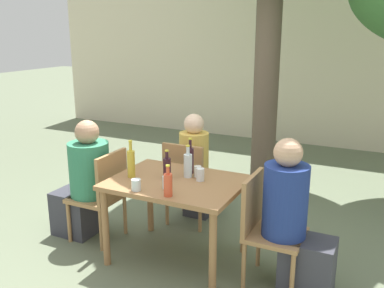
{
  "coord_description": "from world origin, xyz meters",
  "views": [
    {
      "loc": [
        1.63,
        -3.03,
        1.99
      ],
      "look_at": [
        0.0,
        0.3,
        0.99
      ],
      "focal_mm": 40.0,
      "sensor_mm": 36.0,
      "label": 1
    }
  ],
  "objects_px": {
    "wine_bottle_1": "(167,167)",
    "patio_chair_1": "(265,224)",
    "water_bottle_0": "(188,165)",
    "soda_bottle_3": "(168,184)",
    "person_seated_0": "(84,184)",
    "patio_chair_0": "(103,191)",
    "person_seated_1": "(295,224)",
    "drinking_glass_2": "(200,175)",
    "patio_chair_2": "(188,179)",
    "drinking_glass_0": "(198,171)",
    "dining_table_front": "(177,191)",
    "drinking_glass_1": "(136,185)",
    "drinking_glass_3": "(166,182)",
    "wine_bottle_2": "(190,160)",
    "oil_cruet_4": "(131,163)",
    "person_seated_2": "(198,171)"
  },
  "relations": [
    {
      "from": "wine_bottle_1",
      "to": "patio_chair_1",
      "type": "bearing_deg",
      "value": -1.45
    },
    {
      "from": "water_bottle_0",
      "to": "soda_bottle_3",
      "type": "relative_size",
      "value": 1.14
    },
    {
      "from": "person_seated_0",
      "to": "water_bottle_0",
      "type": "relative_size",
      "value": 4.07
    },
    {
      "from": "patio_chair_0",
      "to": "water_bottle_0",
      "type": "height_order",
      "value": "water_bottle_0"
    },
    {
      "from": "person_seated_1",
      "to": "soda_bottle_3",
      "type": "distance_m",
      "value": 1.02
    },
    {
      "from": "person_seated_1",
      "to": "drinking_glass_2",
      "type": "distance_m",
      "value": 0.88
    },
    {
      "from": "patio_chair_2",
      "to": "drinking_glass_0",
      "type": "height_order",
      "value": "patio_chair_2"
    },
    {
      "from": "dining_table_front",
      "to": "drinking_glass_1",
      "type": "relative_size",
      "value": 11.9
    },
    {
      "from": "wine_bottle_1",
      "to": "drinking_glass_1",
      "type": "distance_m",
      "value": 0.38
    },
    {
      "from": "dining_table_front",
      "to": "drinking_glass_3",
      "type": "relative_size",
      "value": 10.58
    },
    {
      "from": "dining_table_front",
      "to": "drinking_glass_0",
      "type": "relative_size",
      "value": 11.44
    },
    {
      "from": "patio_chair_0",
      "to": "wine_bottle_2",
      "type": "relative_size",
      "value": 2.75
    },
    {
      "from": "wine_bottle_1",
      "to": "drinking_glass_2",
      "type": "distance_m",
      "value": 0.3
    },
    {
      "from": "oil_cruet_4",
      "to": "drinking_glass_0",
      "type": "distance_m",
      "value": 0.58
    },
    {
      "from": "dining_table_front",
      "to": "drinking_glass_2",
      "type": "relative_size",
      "value": 10.25
    },
    {
      "from": "patio_chair_1",
      "to": "oil_cruet_4",
      "type": "bearing_deg",
      "value": 94.49
    },
    {
      "from": "person_seated_1",
      "to": "oil_cruet_4",
      "type": "relative_size",
      "value": 3.67
    },
    {
      "from": "patio_chair_2",
      "to": "soda_bottle_3",
      "type": "relative_size",
      "value": 3.51
    },
    {
      "from": "person_seated_1",
      "to": "drinking_glass_1",
      "type": "bearing_deg",
      "value": 106.07
    },
    {
      "from": "patio_chair_2",
      "to": "oil_cruet_4",
      "type": "height_order",
      "value": "oil_cruet_4"
    },
    {
      "from": "patio_chair_0",
      "to": "drinking_glass_1",
      "type": "xyz_separation_m",
      "value": [
        0.61,
        -0.35,
        0.28
      ]
    },
    {
      "from": "person_seated_2",
      "to": "drinking_glass_0",
      "type": "distance_m",
      "value": 0.85
    },
    {
      "from": "water_bottle_0",
      "to": "person_seated_1",
      "type": "bearing_deg",
      "value": -7.24
    },
    {
      "from": "person_seated_2",
      "to": "drinking_glass_3",
      "type": "bearing_deg",
      "value": 102.18
    },
    {
      "from": "soda_bottle_3",
      "to": "drinking_glass_0",
      "type": "xyz_separation_m",
      "value": [
        0.02,
        0.5,
        -0.05
      ]
    },
    {
      "from": "dining_table_front",
      "to": "soda_bottle_3",
      "type": "relative_size",
      "value": 4.41
    },
    {
      "from": "patio_chair_0",
      "to": "water_bottle_0",
      "type": "bearing_deg",
      "value": 98.41
    },
    {
      "from": "wine_bottle_2",
      "to": "drinking_glass_0",
      "type": "distance_m",
      "value": 0.14
    },
    {
      "from": "patio_chair_1",
      "to": "patio_chair_2",
      "type": "xyz_separation_m",
      "value": [
        -1.01,
        0.65,
        0.0
      ]
    },
    {
      "from": "person_seated_0",
      "to": "dining_table_front",
      "type": "bearing_deg",
      "value": 90.0
    },
    {
      "from": "dining_table_front",
      "to": "soda_bottle_3",
      "type": "xyz_separation_m",
      "value": [
        0.11,
        -0.34,
        0.2
      ]
    },
    {
      "from": "dining_table_front",
      "to": "patio_chair_2",
      "type": "bearing_deg",
      "value": 108.84
    },
    {
      "from": "drinking_glass_0",
      "to": "person_seated_0",
      "type": "bearing_deg",
      "value": -171.76
    },
    {
      "from": "patio_chair_1",
      "to": "soda_bottle_3",
      "type": "relative_size",
      "value": 3.51
    },
    {
      "from": "patio_chair_1",
      "to": "person_seated_2",
      "type": "xyz_separation_m",
      "value": [
        -1.01,
        0.89,
        0.01
      ]
    },
    {
      "from": "person_seated_0",
      "to": "drinking_glass_1",
      "type": "xyz_separation_m",
      "value": [
        0.84,
        -0.35,
        0.25
      ]
    },
    {
      "from": "soda_bottle_3",
      "to": "drinking_glass_3",
      "type": "bearing_deg",
      "value": 124.65
    },
    {
      "from": "person_seated_2",
      "to": "wine_bottle_2",
      "type": "xyz_separation_m",
      "value": [
        0.24,
        -0.67,
        0.35
      ]
    },
    {
      "from": "wine_bottle_2",
      "to": "drinking_glass_2",
      "type": "bearing_deg",
      "value": -40.77
    },
    {
      "from": "person_seated_1",
      "to": "wine_bottle_2",
      "type": "distance_m",
      "value": 1.08
    },
    {
      "from": "soda_bottle_3",
      "to": "person_seated_1",
      "type": "bearing_deg",
      "value": 20.1
    },
    {
      "from": "dining_table_front",
      "to": "drinking_glass_1",
      "type": "bearing_deg",
      "value": -117.7
    },
    {
      "from": "drinking_glass_3",
      "to": "drinking_glass_1",
      "type": "bearing_deg",
      "value": -143.55
    },
    {
      "from": "drinking_glass_0",
      "to": "drinking_glass_3",
      "type": "relative_size",
      "value": 0.93
    },
    {
      "from": "person_seated_1",
      "to": "drinking_glass_2",
      "type": "bearing_deg",
      "value": 84.18
    },
    {
      "from": "drinking_glass_0",
      "to": "person_seated_1",
      "type": "bearing_deg",
      "value": -10.43
    },
    {
      "from": "patio_chair_1",
      "to": "drinking_glass_3",
      "type": "distance_m",
      "value": 0.85
    },
    {
      "from": "soda_bottle_3",
      "to": "person_seated_0",
      "type": "bearing_deg",
      "value": 163.41
    },
    {
      "from": "patio_chair_0",
      "to": "patio_chair_2",
      "type": "relative_size",
      "value": 1.0
    },
    {
      "from": "drinking_glass_1",
      "to": "oil_cruet_4",
      "type": "bearing_deg",
      "value": 130.11
    }
  ]
}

